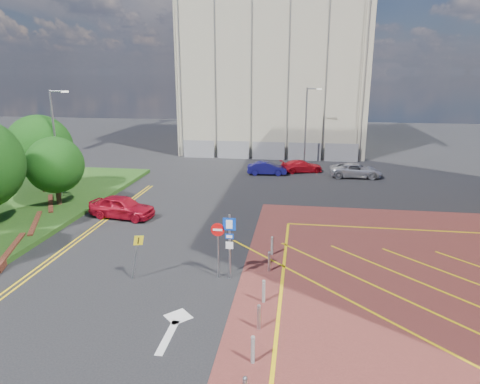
% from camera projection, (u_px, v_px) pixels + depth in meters
% --- Properties ---
extents(ground, '(140.00, 140.00, 0.00)m').
position_uv_depth(ground, '(215.00, 287.00, 19.55)').
color(ground, black).
rests_on(ground, ground).
extents(retaining_wall, '(6.06, 20.33, 0.40)m').
position_uv_depth(retaining_wall, '(8.00, 251.00, 23.03)').
color(retaining_wall, brown).
rests_on(retaining_wall, ground).
extents(tree_c, '(4.00, 4.00, 4.90)m').
position_uv_depth(tree_c, '(55.00, 165.00, 30.08)').
color(tree_c, '#3D2B1C').
rests_on(tree_c, grass_bed).
extents(tree_d, '(5.00, 5.00, 6.08)m').
position_uv_depth(tree_d, '(39.00, 147.00, 33.17)').
color(tree_d, '#3D2B1C').
rests_on(tree_d, grass_bed).
extents(lamp_left_far, '(1.53, 0.16, 8.00)m').
position_uv_depth(lamp_left_far, '(56.00, 140.00, 31.72)').
color(lamp_left_far, '#9EA0A8').
rests_on(lamp_left_far, grass_bed).
extents(lamp_back, '(1.53, 0.16, 8.00)m').
position_uv_depth(lamp_back, '(306.00, 123.00, 44.48)').
color(lamp_back, '#9EA0A8').
rests_on(lamp_back, ground).
extents(sign_cluster, '(1.17, 0.12, 3.20)m').
position_uv_depth(sign_cluster, '(225.00, 240.00, 19.92)').
color(sign_cluster, '#9EA0A8').
rests_on(sign_cluster, ground).
extents(warning_sign, '(0.69, 0.41, 2.25)m').
position_uv_depth(warning_sign, '(137.00, 251.00, 19.94)').
color(warning_sign, '#9EA0A8').
rests_on(warning_sign, ground).
extents(bollard_row, '(0.14, 11.14, 0.90)m').
position_uv_depth(bollard_row, '(262.00, 300.00, 17.52)').
color(bollard_row, '#9EA0A8').
rests_on(bollard_row, forecourt).
extents(construction_building, '(21.20, 19.20, 22.00)m').
position_uv_depth(construction_building, '(276.00, 60.00, 54.69)').
color(construction_building, '#B8B097').
rests_on(construction_building, ground).
extents(construction_fence, '(21.60, 0.06, 2.00)m').
position_uv_depth(construction_fence, '(277.00, 151.00, 47.72)').
color(construction_fence, gray).
rests_on(construction_fence, ground).
extents(car_red_left, '(4.67, 2.46, 1.52)m').
position_uv_depth(car_red_left, '(122.00, 207.00, 28.76)').
color(car_red_left, '#AE0E23').
rests_on(car_red_left, ground).
extents(car_blue_back, '(3.84, 1.57, 1.24)m').
position_uv_depth(car_blue_back, '(267.00, 168.00, 40.94)').
color(car_blue_back, navy).
rests_on(car_blue_back, ground).
extents(car_red_back, '(4.43, 2.89, 1.19)m').
position_uv_depth(car_red_back, '(302.00, 166.00, 41.95)').
color(car_red_back, red).
rests_on(car_red_back, ground).
extents(car_silver_back, '(4.80, 2.28, 1.32)m').
position_uv_depth(car_silver_back, '(356.00, 170.00, 39.87)').
color(car_silver_back, silver).
rests_on(car_silver_back, ground).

